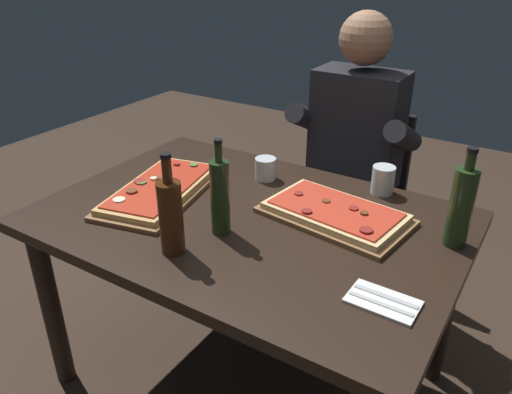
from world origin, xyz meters
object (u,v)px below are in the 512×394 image
Objects in this scene: seated_diner at (351,151)px; pizza_rectangular_front at (335,213)px; wine_bottle_dark at (171,215)px; diner_chair at (357,193)px; vinegar_bottle_green at (461,206)px; oil_bottle_amber at (220,196)px; pizza_rectangular_left at (161,190)px; tumbler_near_camera at (383,180)px; dining_table at (248,240)px; tumbler_far_side at (265,170)px.

pizza_rectangular_front is at bearing -72.44° from seated_diner.
wine_bottle_dark is 1.22m from diner_chair.
seated_diner is at bearing 135.86° from vinegar_bottle_green.
vinegar_bottle_green is (0.65, 0.32, 0.00)m from oil_bottle_amber.
vinegar_bottle_green is at bearing 35.02° from wine_bottle_dark.
vinegar_bottle_green is at bearing 12.77° from pizza_rectangular_left.
wine_bottle_dark reaches higher than pizza_rectangular_front.
pizza_rectangular_front is 0.28m from tumbler_near_camera.
oil_bottle_amber is 0.65m from tumbler_near_camera.
dining_table is 0.38m from pizza_rectangular_left.
diner_chair is (-0.19, 0.71, -0.27)m from pizza_rectangular_front.
seated_diner is (0.08, 0.87, -0.12)m from oil_bottle_amber.
tumbler_far_side is at bearing 52.16° from pizza_rectangular_left.
dining_table is 0.31m from pizza_rectangular_front.
diner_chair reaches higher than pizza_rectangular_front.
wine_bottle_dark is 0.82m from tumbler_near_camera.
wine_bottle_dark reaches higher than dining_table.
pizza_rectangular_front is 1.63× the size of wine_bottle_dark.
tumbler_far_side is at bearing 102.30° from oil_bottle_amber.
wine_bottle_dark is (-0.32, -0.44, 0.10)m from pizza_rectangular_front.
pizza_rectangular_left is at bearing -127.84° from tumbler_far_side.
pizza_rectangular_front is 0.39m from vinegar_bottle_green.
dining_table is 0.74m from seated_diner.
tumbler_near_camera is (0.32, 0.41, 0.15)m from dining_table.
wine_bottle_dark is 3.68× the size of tumbler_far_side.
pizza_rectangular_front is 0.64m from pizza_rectangular_left.
tumbler_near_camera is 0.12× the size of diner_chair.
oil_bottle_amber is at bearing -96.71° from dining_table.
oil_bottle_amber reaches higher than dining_table.
oil_bottle_amber is (0.34, -0.10, 0.11)m from pizza_rectangular_left.
wine_bottle_dark is at bearing -126.25° from pizza_rectangular_front.
pizza_rectangular_front is at bearing -22.18° from tumbler_far_side.
dining_table is 4.47× the size of oil_bottle_amber.
dining_table is at bearing 77.07° from wine_bottle_dark.
wine_bottle_dark is at bearing -96.70° from diner_chair.
pizza_rectangular_front is 6.02× the size of tumbler_far_side.
vinegar_bottle_green is at bearing -35.83° from tumbler_near_camera.
pizza_rectangular_front is at bearing 45.34° from oil_bottle_amber.
tumbler_near_camera reaches higher than dining_table.
tumbler_near_camera is (-0.31, 0.22, -0.08)m from vinegar_bottle_green.
tumbler_far_side is at bearing -163.86° from tumbler_near_camera.
tumbler_near_camera is 1.22× the size of tumbler_far_side.
oil_bottle_amber is 0.72m from vinegar_bottle_green.
diner_chair is at bearing 64.43° from pizza_rectangular_left.
wine_bottle_dark is 0.85m from vinegar_bottle_green.
dining_table is 0.54m from tumbler_near_camera.
seated_diner is (-0.25, 0.32, -0.05)m from tumbler_near_camera.
wine_bottle_dark is at bearing -86.27° from tumbler_far_side.
vinegar_bottle_green is (0.63, 0.19, 0.23)m from dining_table.
diner_chair reaches higher than tumbler_far_side.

